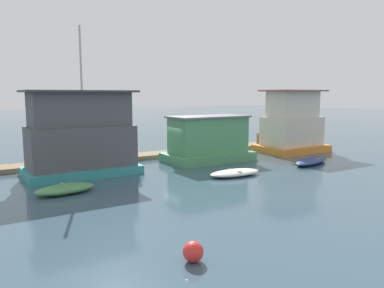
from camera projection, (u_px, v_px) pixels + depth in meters
name	position (u px, v px, depth m)	size (l,w,h in m)	color
ground_plane	(185.00, 162.00, 26.48)	(200.00, 200.00, 0.00)	#385160
dock_walkway	(164.00, 154.00, 29.05)	(33.80, 1.89, 0.30)	#846B4C
houseboat_teal	(81.00, 136.00, 22.14)	(6.48, 3.61, 8.69)	teal
houseboat_green	(208.00, 140.00, 26.75)	(6.26, 3.37, 3.25)	#4C9360
houseboat_orange	(292.00, 125.00, 31.00)	(5.55, 3.83, 5.11)	orange
dinghy_green	(65.00, 189.00, 18.00)	(2.96, 1.56, 0.47)	#47844C
dinghy_white	(235.00, 173.00, 21.95)	(3.38, 1.69, 0.38)	white
dinghy_navy	(311.00, 161.00, 25.84)	(4.38, 2.66, 0.42)	navy
mooring_post_near_left	(82.00, 155.00, 24.44)	(0.24, 0.24, 1.58)	#846B4C
mooring_post_far_left	(258.00, 141.00, 32.52)	(0.32, 0.32, 1.41)	brown
mooring_post_far_right	(230.00, 142.00, 30.87)	(0.30, 0.30, 1.67)	#846B4C
buoy_red	(193.00, 252.00, 10.68)	(0.61, 0.61, 0.61)	red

